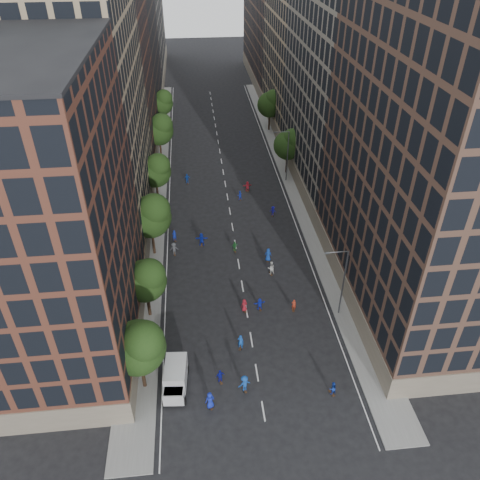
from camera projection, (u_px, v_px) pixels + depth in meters
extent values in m
plane|color=black|center=(228.00, 198.00, 76.34)|extent=(240.00, 240.00, 0.00)
cube|color=slate|center=(155.00, 180.00, 81.37)|extent=(4.00, 105.00, 0.15)
cube|color=slate|center=(291.00, 173.00, 83.43)|extent=(4.00, 105.00, 0.15)
cube|color=#512B1F|center=(44.00, 225.00, 42.49)|extent=(14.00, 22.00, 30.00)
cube|color=#947F61|center=(84.00, 112.00, 60.86)|extent=(14.00, 26.00, 34.00)
cube|color=#512B1F|center=(109.00, 83.00, 81.29)|extent=(14.00, 20.00, 28.00)
cube|color=#2E231E|center=(121.00, 40.00, 99.66)|extent=(14.00, 28.00, 32.00)
cube|color=#6F675B|center=(135.00, 24.00, 129.04)|extent=(14.00, 40.00, 26.00)
cube|color=#4C3328|center=(433.00, 157.00, 47.29)|extent=(14.00, 30.00, 36.00)
cube|color=#6F675B|center=(347.00, 85.00, 71.74)|extent=(14.00, 28.00, 33.00)
cube|color=#947F61|center=(308.00, 39.00, 93.12)|extent=(14.00, 26.00, 35.00)
cube|color=#4C3328|center=(279.00, 21.00, 121.40)|extent=(14.00, 40.00, 30.00)
cylinder|color=black|center=(143.00, 373.00, 44.96)|extent=(0.36, 0.36, 3.96)
sphere|color=black|center=(138.00, 348.00, 42.89)|extent=(5.20, 5.20, 5.20)
sphere|color=black|center=(143.00, 342.00, 41.77)|extent=(3.90, 3.90, 3.90)
cylinder|color=black|center=(149.00, 303.00, 53.17)|extent=(0.36, 0.36, 3.70)
sphere|color=black|center=(145.00, 281.00, 51.23)|extent=(4.80, 4.80, 4.80)
sphere|color=black|center=(149.00, 275.00, 50.20)|extent=(3.60, 3.60, 3.60)
cylinder|color=black|center=(153.00, 241.00, 62.77)|extent=(0.36, 0.36, 4.22)
sphere|color=black|center=(150.00, 217.00, 60.57)|extent=(5.60, 5.60, 5.60)
sphere|color=black|center=(154.00, 210.00, 59.36)|extent=(4.20, 4.20, 4.20)
cylinder|color=black|center=(157.00, 191.00, 74.26)|extent=(0.36, 0.36, 3.87)
sphere|color=black|center=(155.00, 171.00, 72.24)|extent=(5.00, 5.00, 5.00)
sphere|color=black|center=(158.00, 165.00, 71.17)|extent=(3.75, 3.75, 3.75)
cylinder|color=black|center=(161.00, 149.00, 87.23)|extent=(0.36, 0.36, 4.05)
sphere|color=black|center=(159.00, 131.00, 85.11)|extent=(5.40, 5.40, 5.40)
sphere|color=black|center=(162.00, 124.00, 83.95)|extent=(4.05, 4.05, 4.05)
cylinder|color=black|center=(163.00, 119.00, 100.32)|extent=(0.36, 0.36, 3.78)
sphere|color=black|center=(162.00, 103.00, 98.34)|extent=(4.80, 4.80, 4.80)
sphere|color=black|center=(164.00, 98.00, 97.31)|extent=(3.60, 3.60, 3.60)
cylinder|color=black|center=(287.00, 163.00, 82.74)|extent=(0.36, 0.36, 3.74)
sphere|color=black|center=(288.00, 145.00, 80.78)|extent=(5.00, 5.00, 5.00)
sphere|color=black|center=(292.00, 140.00, 79.71)|extent=(3.75, 3.75, 3.75)
cylinder|color=black|center=(269.00, 121.00, 98.94)|extent=(0.36, 0.36, 3.96)
sphere|color=black|center=(270.00, 105.00, 96.87)|extent=(5.20, 5.20, 5.20)
sphere|color=black|center=(274.00, 99.00, 95.75)|extent=(3.90, 3.90, 3.90)
cylinder|color=#595B60|center=(343.00, 284.00, 51.89)|extent=(0.18, 0.18, 9.00)
cylinder|color=#595B60|center=(337.00, 252.00, 49.20)|extent=(2.40, 0.12, 0.12)
cube|color=#595B60|center=(327.00, 253.00, 49.13)|extent=(0.50, 0.22, 0.15)
cylinder|color=#595B60|center=(287.00, 157.00, 78.73)|extent=(0.18, 0.18, 9.00)
cylinder|color=#595B60|center=(282.00, 132.00, 76.04)|extent=(2.40, 0.12, 0.12)
cube|color=#595B60|center=(275.00, 132.00, 75.97)|extent=(0.50, 0.22, 0.15)
cube|color=silver|center=(176.00, 373.00, 45.63)|extent=(2.35, 3.69, 2.16)
cube|color=silver|center=(174.00, 395.00, 44.09)|extent=(2.09, 1.73, 1.37)
cube|color=black|center=(173.00, 390.00, 43.73)|extent=(1.87, 1.42, 0.10)
cylinder|color=black|center=(164.00, 402.00, 44.22)|extent=(0.31, 0.76, 0.75)
cylinder|color=black|center=(185.00, 401.00, 44.25)|extent=(0.31, 0.76, 0.75)
cylinder|color=black|center=(168.00, 369.00, 47.34)|extent=(0.31, 0.76, 0.75)
cylinder|color=black|center=(188.00, 369.00, 47.37)|extent=(0.31, 0.76, 0.75)
imported|color=#1423A2|center=(210.00, 400.00, 43.65)|extent=(1.09, 0.91, 1.91)
imported|color=#1548AD|center=(241.00, 342.00, 49.66)|extent=(0.77, 0.65, 1.80)
imported|color=#1333A2|center=(332.00, 389.00, 44.97)|extent=(0.90, 0.81, 1.53)
imported|color=#13419B|center=(244.00, 384.00, 45.19)|extent=(1.40, 1.09, 1.91)
imported|color=#13199C|center=(220.00, 376.00, 46.11)|extent=(1.00, 0.63, 1.59)
imported|color=#1729BB|center=(260.00, 304.00, 54.62)|extent=(1.49, 0.70, 1.54)
imported|color=maroon|center=(244.00, 305.00, 54.37)|extent=(0.94, 0.78, 1.65)
imported|color=#A7301B|center=(294.00, 305.00, 54.53)|extent=(0.61, 0.46, 1.51)
imported|color=beige|center=(271.00, 268.00, 59.86)|extent=(1.01, 0.84, 1.88)
imported|color=#45464A|center=(174.00, 249.00, 63.34)|extent=(1.24, 0.80, 1.82)
imported|color=#22722E|center=(235.00, 247.00, 64.03)|extent=(0.96, 0.55, 1.53)
imported|color=#1428A7|center=(202.00, 240.00, 65.03)|extent=(1.84, 0.73, 1.94)
imported|color=#123797|center=(268.00, 255.00, 62.19)|extent=(1.03, 0.81, 1.86)
imported|color=#13279C|center=(174.00, 236.00, 66.05)|extent=(0.71, 0.59, 1.67)
imported|color=#172EBC|center=(240.00, 196.00, 75.56)|extent=(0.88, 0.77, 1.52)
imported|color=#1B17BD|center=(273.00, 211.00, 71.58)|extent=(1.14, 0.92, 1.55)
imported|color=#1544B0|center=(187.00, 179.00, 79.98)|extent=(1.12, 0.67, 1.78)
imported|color=maroon|center=(247.00, 187.00, 77.81)|extent=(1.64, 0.66, 1.73)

